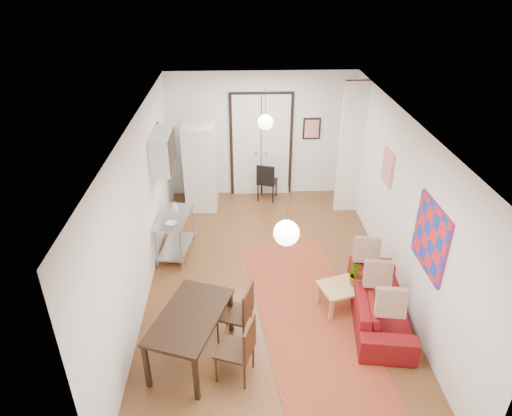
{
  "coord_description": "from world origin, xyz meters",
  "views": [
    {
      "loc": [
        -0.53,
        -6.4,
        5.01
      ],
      "look_at": [
        -0.25,
        0.42,
        1.25
      ],
      "focal_mm": 32.0,
      "sensor_mm": 36.0,
      "label": 1
    }
  ],
  "objects_px": {
    "coffee_table": "(350,287)",
    "dining_chair_far": "(234,339)",
    "sofa": "(380,302)",
    "kitchen_counter": "(175,230)",
    "fridge": "(201,167)",
    "dining_table": "(190,320)",
    "dining_chair_near": "(234,304)",
    "black_side_chair": "(267,177)"
  },
  "relations": [
    {
      "from": "coffee_table",
      "to": "dining_chair_far",
      "type": "bearing_deg",
      "value": -146.09
    },
    {
      "from": "sofa",
      "to": "coffee_table",
      "type": "relative_size",
      "value": 1.92
    },
    {
      "from": "kitchen_counter",
      "to": "fridge",
      "type": "height_order",
      "value": "fridge"
    },
    {
      "from": "fridge",
      "to": "dining_table",
      "type": "distance_m",
      "value": 4.52
    },
    {
      "from": "coffee_table",
      "to": "dining_table",
      "type": "height_order",
      "value": "dining_table"
    },
    {
      "from": "fridge",
      "to": "dining_chair_near",
      "type": "relative_size",
      "value": 2.02
    },
    {
      "from": "sofa",
      "to": "dining_chair_far",
      "type": "relative_size",
      "value": 2.18
    },
    {
      "from": "sofa",
      "to": "kitchen_counter",
      "type": "height_order",
      "value": "kitchen_counter"
    },
    {
      "from": "coffee_table",
      "to": "black_side_chair",
      "type": "relative_size",
      "value": 1.19
    },
    {
      "from": "dining_chair_near",
      "to": "kitchen_counter",
      "type": "bearing_deg",
      "value": -133.41
    },
    {
      "from": "sofa",
      "to": "kitchen_counter",
      "type": "xyz_separation_m",
      "value": [
        -3.38,
        1.92,
        0.21
      ]
    },
    {
      "from": "coffee_table",
      "to": "kitchen_counter",
      "type": "height_order",
      "value": "kitchen_counter"
    },
    {
      "from": "dining_table",
      "to": "black_side_chair",
      "type": "distance_m",
      "value": 5.09
    },
    {
      "from": "black_side_chair",
      "to": "coffee_table",
      "type": "bearing_deg",
      "value": 122.75
    },
    {
      "from": "sofa",
      "to": "dining_table",
      "type": "height_order",
      "value": "dining_table"
    },
    {
      "from": "kitchen_counter",
      "to": "fridge",
      "type": "relative_size",
      "value": 0.59
    },
    {
      "from": "black_side_chair",
      "to": "kitchen_counter",
      "type": "bearing_deg",
      "value": 67.81
    },
    {
      "from": "dining_chair_far",
      "to": "black_side_chair",
      "type": "xyz_separation_m",
      "value": [
        0.76,
        5.16,
        -0.02
      ]
    },
    {
      "from": "kitchen_counter",
      "to": "dining_chair_near",
      "type": "bearing_deg",
      "value": -54.78
    },
    {
      "from": "dining_table",
      "to": "black_side_chair",
      "type": "height_order",
      "value": "black_side_chair"
    },
    {
      "from": "sofa",
      "to": "coffee_table",
      "type": "xyz_separation_m",
      "value": [
        -0.41,
        0.29,
        0.07
      ]
    },
    {
      "from": "coffee_table",
      "to": "dining_chair_far",
      "type": "height_order",
      "value": "dining_chair_far"
    },
    {
      "from": "kitchen_counter",
      "to": "dining_table",
      "type": "height_order",
      "value": "kitchen_counter"
    },
    {
      "from": "coffee_table",
      "to": "dining_chair_near",
      "type": "bearing_deg",
      "value": -163.62
    },
    {
      "from": "coffee_table",
      "to": "dining_chair_near",
      "type": "relative_size",
      "value": 1.14
    },
    {
      "from": "sofa",
      "to": "dining_chair_near",
      "type": "height_order",
      "value": "dining_chair_near"
    },
    {
      "from": "sofa",
      "to": "kitchen_counter",
      "type": "relative_size",
      "value": 1.83
    },
    {
      "from": "dining_table",
      "to": "dining_chair_near",
      "type": "height_order",
      "value": "dining_chair_near"
    },
    {
      "from": "dining_chair_near",
      "to": "black_side_chair",
      "type": "relative_size",
      "value": 1.05
    },
    {
      "from": "kitchen_counter",
      "to": "fridge",
      "type": "xyz_separation_m",
      "value": [
        0.39,
        1.89,
        0.45
      ]
    },
    {
      "from": "dining_table",
      "to": "dining_chair_far",
      "type": "distance_m",
      "value": 0.67
    },
    {
      "from": "sofa",
      "to": "dining_chair_far",
      "type": "distance_m",
      "value": 2.47
    },
    {
      "from": "kitchen_counter",
      "to": "dining_chair_far",
      "type": "bearing_deg",
      "value": -60.74
    },
    {
      "from": "dining_table",
      "to": "black_side_chair",
      "type": "relative_size",
      "value": 1.73
    },
    {
      "from": "dining_chair_far",
      "to": "fridge",
      "type": "bearing_deg",
      "value": -151.9
    },
    {
      "from": "sofa",
      "to": "black_side_chair",
      "type": "bearing_deg",
      "value": 27.62
    },
    {
      "from": "coffee_table",
      "to": "dining_chair_near",
      "type": "xyz_separation_m",
      "value": [
        -1.85,
        -0.54,
        0.18
      ]
    },
    {
      "from": "kitchen_counter",
      "to": "dining_table",
      "type": "relative_size",
      "value": 0.72
    },
    {
      "from": "sofa",
      "to": "dining_chair_near",
      "type": "relative_size",
      "value": 2.18
    },
    {
      "from": "kitchen_counter",
      "to": "dining_table",
      "type": "xyz_separation_m",
      "value": [
        0.52,
        -2.62,
        0.17
      ]
    },
    {
      "from": "fridge",
      "to": "dining_chair_near",
      "type": "xyz_separation_m",
      "value": [
        0.73,
        -4.06,
        -0.41
      ]
    },
    {
      "from": "dining_chair_far",
      "to": "black_side_chair",
      "type": "height_order",
      "value": "dining_chair_far"
    }
  ]
}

